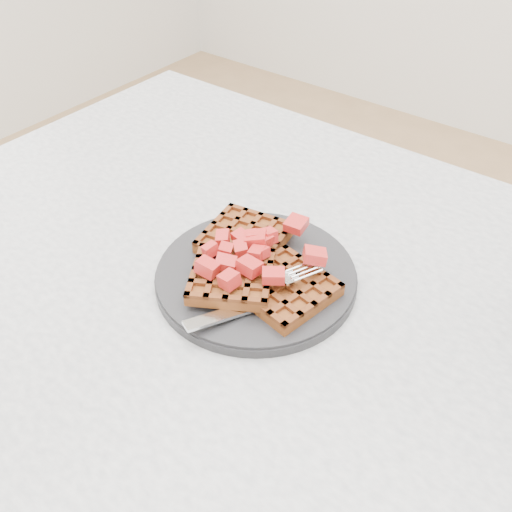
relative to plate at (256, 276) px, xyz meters
name	(u,v)px	position (x,y,z in m)	size (l,w,h in m)	color
table	(292,356)	(0.05, 0.01, -0.12)	(1.20, 0.80, 0.75)	silver
plate	(256,276)	(0.00, 0.00, 0.00)	(0.25, 0.25, 0.02)	black
waffles	(254,266)	(0.00, 0.00, 0.02)	(0.21, 0.20, 0.03)	brown
strawberry_pile	(256,247)	(0.00, 0.00, 0.05)	(0.15, 0.15, 0.02)	#A91516
fork	(264,299)	(0.04, -0.04, 0.02)	(0.02, 0.18, 0.02)	silver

